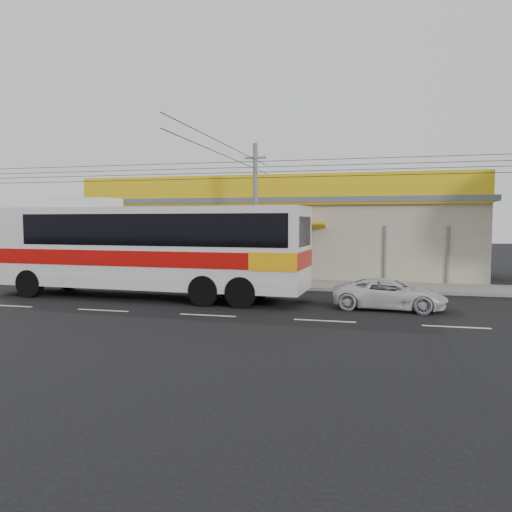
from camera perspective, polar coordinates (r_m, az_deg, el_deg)
The scene contains 9 objects.
ground at distance 19.64m, azimuth -3.12°, elevation -5.47°, with size 120.00×120.00×0.00m, color black.
sidewalk at distance 25.37m, azimuth 0.82°, elevation -3.14°, with size 30.00×3.20×0.15m, color gray.
lane_markings at distance 17.30m, azimuth -5.55°, elevation -6.77°, with size 50.00×0.12×0.01m, color silver, non-canonical shape.
storefront_building at distance 30.61m, azimuth 3.14°, elevation 2.26°, with size 22.60×9.20×5.70m.
coach_bus at distance 21.33m, azimuth -12.07°, elevation 1.29°, with size 13.78×3.48×4.21m.
motorbike_red at distance 25.94m, azimuth -12.01°, elevation -1.78°, with size 0.67×1.93×1.01m, color maroon.
motorbike_dark at distance 30.35m, azimuth -17.49°, elevation -1.07°, with size 0.47×1.65×0.99m, color black.
white_car at distance 19.00m, azimuth 15.01°, elevation -4.20°, with size 1.87×4.06×1.13m, color silver.
utility_pole at distance 24.78m, azimuth -0.08°, elevation 9.94°, with size 34.00×14.00×7.03m.
Camera 1 is at (5.64, -18.54, 3.23)m, focal length 35.00 mm.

